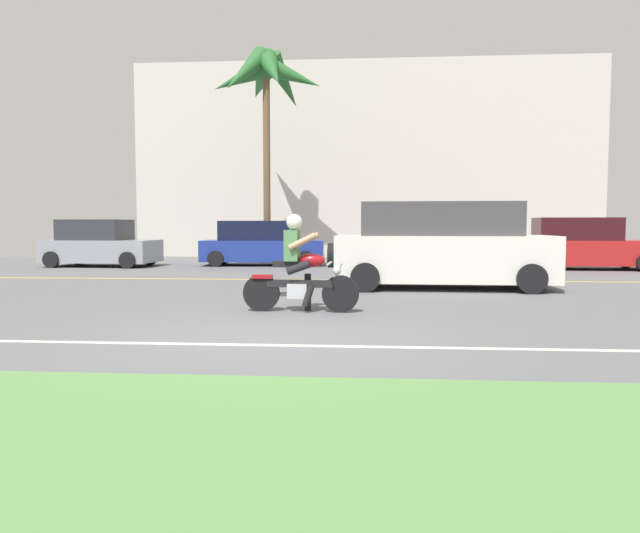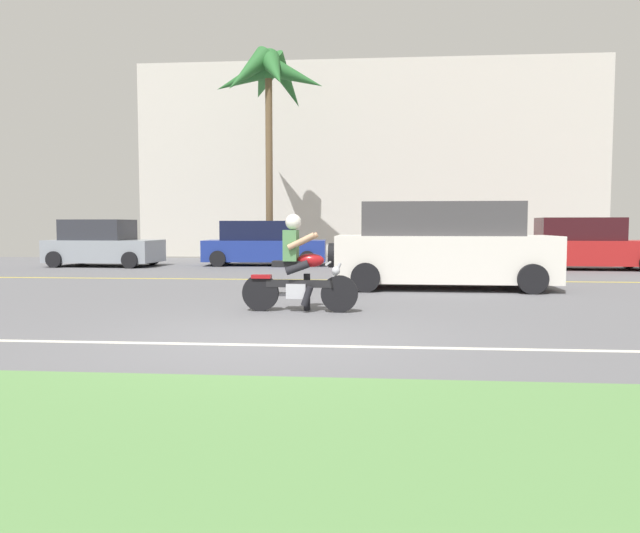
{
  "view_description": "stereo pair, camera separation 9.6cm",
  "coord_description": "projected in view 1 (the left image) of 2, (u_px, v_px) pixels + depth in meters",
  "views": [
    {
      "loc": [
        1.19,
        -7.56,
        1.46
      ],
      "look_at": [
        0.28,
        4.3,
        0.62
      ],
      "focal_mm": 33.36,
      "sensor_mm": 36.0,
      "label": 1
    },
    {
      "loc": [
        1.29,
        -7.55,
        1.46
      ],
      "look_at": [
        0.28,
        4.3,
        0.62
      ],
      "focal_mm": 33.36,
      "sensor_mm": 36.0,
      "label": 2
    }
  ],
  "objects": [
    {
      "name": "parked_car_2",
      "position": [
        420.0,
        249.0,
        19.41
      ],
      "size": [
        4.5,
        2.05,
        1.44
      ],
      "color": "#AD1E1E",
      "rests_on": "ground"
    },
    {
      "name": "grass_median",
      "position": [
        169.0,
        459.0,
        3.63
      ],
      "size": [
        56.0,
        3.8,
        0.06
      ],
      "primitive_type": "cube",
      "color": "#5B8C4C",
      "rests_on": "ground"
    },
    {
      "name": "building_far",
      "position": [
        365.0,
        164.0,
        28.21
      ],
      "size": [
        20.82,
        4.0,
        8.72
      ],
      "primitive_type": "cube",
      "color": "beige",
      "rests_on": "ground"
    },
    {
      "name": "parked_car_0",
      "position": [
        100.0,
        245.0,
        20.82
      ],
      "size": [
        3.86,
        2.15,
        1.64
      ],
      "color": "#8C939E",
      "rests_on": "ground"
    },
    {
      "name": "ground",
      "position": [
        299.0,
        307.0,
        10.7
      ],
      "size": [
        56.0,
        30.0,
        0.04
      ],
      "primitive_type": "cube",
      "color": "slate"
    },
    {
      "name": "suv_nearby",
      "position": [
        441.0,
        247.0,
        13.59
      ],
      "size": [
        5.1,
        2.16,
        1.97
      ],
      "color": "white",
      "rests_on": "ground"
    },
    {
      "name": "lane_line_far",
      "position": [
        320.0,
        280.0,
        15.71
      ],
      "size": [
        50.4,
        0.12,
        0.01
      ],
      "primitive_type": "cube",
      "color": "yellow",
      "rests_on": "ground"
    },
    {
      "name": "motorcyclist",
      "position": [
        300.0,
        271.0,
        9.94
      ],
      "size": [
        1.96,
        0.64,
        1.64
      ],
      "color": "black",
      "rests_on": "ground"
    },
    {
      "name": "parked_car_3",
      "position": [
        582.0,
        245.0,
        19.42
      ],
      "size": [
        4.47,
        1.96,
        1.69
      ],
      "color": "#AD1E1E",
      "rests_on": "ground"
    },
    {
      "name": "parked_car_1",
      "position": [
        261.0,
        245.0,
        21.33
      ],
      "size": [
        4.41,
        1.98,
        1.6
      ],
      "color": "navy",
      "rests_on": "ground"
    },
    {
      "name": "lane_line_near",
      "position": [
        266.0,
        345.0,
        7.2
      ],
      "size": [
        50.4,
        0.12,
        0.01
      ],
      "primitive_type": "cube",
      "color": "silver",
      "rests_on": "ground"
    },
    {
      "name": "palm_tree_0",
      "position": [
        266.0,
        82.0,
        22.62
      ],
      "size": [
        4.52,
        4.41,
        8.19
      ],
      "color": "brown",
      "rests_on": "ground"
    }
  ]
}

